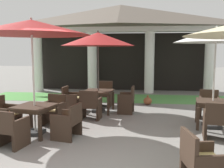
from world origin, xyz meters
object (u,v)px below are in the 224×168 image
patio_chair_mid_left_west (71,100)px  patio_umbrella_far_back (216,36)px  patio_chair_mid_left_east (127,101)px  patio_chair_mid_right_south (10,130)px  terracotta_urn (148,101)px  patio_table_mid_right (35,110)px  patio_umbrella_mid_right (31,28)px  patio_chair_far_back_north (209,105)px  patio_chair_near_foreground_west (202,164)px  patio_chair_far_back_south (217,122)px  patio_chair_mid_right_east (68,122)px  patio_table_far_back (213,105)px  patio_chair_mid_right_west (5,116)px  patio_chair_mid_left_north (105,95)px  patio_chair_mid_right_north (54,111)px  patio_table_mid_left (98,93)px  patio_chair_mid_left_south (91,106)px  patio_umbrella_mid_left (98,40)px

patio_chair_mid_left_west → patio_umbrella_far_back: 5.03m
patio_chair_mid_left_east → patio_umbrella_far_back: (2.38, -1.35, 2.03)m
patio_chair_mid_right_south → terracotta_urn: (3.06, 4.73, -0.24)m
patio_table_mid_right → patio_umbrella_mid_right: (0.00, -0.00, 1.98)m
patio_table_mid_right → patio_chair_far_back_north: patio_chair_far_back_north is taller
patio_chair_near_foreground_west → terracotta_urn: patio_chair_near_foreground_west is taller
patio_umbrella_mid_right → patio_chair_far_back_south: size_ratio=3.17×
patio_chair_mid_right_east → patio_table_far_back: (3.65, 1.26, 0.24)m
patio_chair_mid_right_west → patio_table_mid_right: bearing=90.0°
patio_chair_mid_left_north → patio_chair_far_back_north: (3.45, -1.43, -0.01)m
patio_chair_mid_left_west → terracotta_urn: (2.69, 1.25, -0.24)m
patio_chair_mid_right_north → patio_chair_mid_right_east: bearing=135.1°
patio_table_mid_left → patio_table_mid_right: patio_table_mid_left is taller
terracotta_urn → patio_chair_mid_right_west: bearing=-135.9°
patio_table_mid_right → patio_chair_mid_right_north: bearing=79.0°
patio_chair_mid_left_west → patio_chair_mid_right_north: 1.70m
patio_chair_mid_right_south → patio_umbrella_far_back: 5.50m
patio_chair_mid_right_north → patio_chair_mid_right_east: (0.72, -1.06, -0.00)m
patio_chair_mid_right_east → patio_chair_mid_left_west: bearing=25.0°
patio_chair_near_foreground_west → patio_chair_mid_left_east: bearing=-174.9°
patio_chair_mid_left_north → patio_umbrella_far_back: bearing=148.3°
patio_table_mid_right → patio_chair_mid_right_west: patio_chair_mid_right_west is taller
patio_chair_mid_right_east → patio_table_far_back: 3.87m
patio_table_far_back → patio_chair_far_back_north: patio_chair_far_back_north is taller
patio_table_mid_right → patio_umbrella_mid_right: bearing=-33.7°
patio_chair_mid_right_east → patio_table_far_back: patio_chair_mid_right_east is taller
patio_table_mid_left → patio_chair_mid_right_north: size_ratio=1.20×
patio_chair_mid_right_west → patio_chair_mid_left_south: bearing=135.2°
terracotta_urn → patio_chair_mid_right_east: bearing=-116.5°
patio_chair_mid_left_west → patio_chair_mid_right_south: bearing=-1.5°
patio_chair_mid_left_east → patio_chair_mid_left_north: size_ratio=0.99×
patio_chair_mid_left_west → patio_chair_mid_left_south: bearing=44.9°
patio_chair_mid_right_north → patio_umbrella_mid_left: bearing=-110.9°
patio_chair_mid_left_south → patio_table_far_back: bearing=-2.7°
patio_table_mid_right → patio_chair_near_foreground_west: bearing=-32.9°
patio_table_mid_left → patio_chair_mid_right_north: patio_chair_mid_right_north is taller
patio_chair_mid_left_west → patio_chair_mid_right_north: size_ratio=1.00×
patio_chair_mid_left_east → patio_chair_mid_left_north: patio_chair_mid_left_north is taller
patio_chair_mid_left_west → patio_chair_far_back_north: patio_chair_far_back_north is taller
patio_chair_mid_left_south → patio_chair_mid_right_west: 2.41m
patio_chair_mid_left_north → patio_chair_mid_right_east: (-0.37, -3.66, -0.02)m
patio_chair_mid_left_south → patio_chair_far_back_north: size_ratio=1.05×
patio_chair_mid_right_north → terracotta_urn: patio_chair_mid_right_north is taller
patio_chair_mid_right_north → patio_chair_mid_right_west: size_ratio=0.93×
patio_chair_mid_right_north → patio_chair_mid_right_west: (-1.06, -0.71, 0.01)m
patio_chair_far_back_north → patio_table_mid_left: bearing=2.5°
patio_umbrella_mid_left → patio_table_mid_right: patio_umbrella_mid_left is taller
patio_chair_mid_left_east → patio_table_mid_right: size_ratio=0.89×
patio_table_mid_right → terracotta_urn: (2.89, 3.84, -0.48)m
patio_chair_near_foreground_west → patio_umbrella_mid_right: bearing=-133.5°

